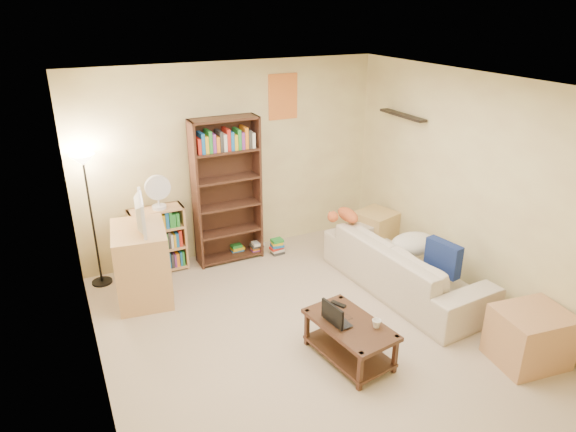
{
  "coord_description": "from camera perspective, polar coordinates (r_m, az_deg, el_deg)",
  "views": [
    {
      "loc": [
        -2.1,
        -3.82,
        3.16
      ],
      "look_at": [
        0.06,
        0.71,
        1.05
      ],
      "focal_mm": 32.0,
      "sensor_mm": 36.0,
      "label": 1
    }
  ],
  "objects": [
    {
      "name": "side_table",
      "position": [
        7.09,
        9.69,
        -1.6
      ],
      "size": [
        0.58,
        0.58,
        0.54
      ],
      "primitive_type": "cube",
      "rotation": [
        0.0,
        0.0,
        0.29
      ],
      "color": "tan",
      "rests_on": "ground"
    },
    {
      "name": "navy_pillow",
      "position": [
        5.81,
        16.85,
        -4.46
      ],
      "size": [
        0.19,
        0.43,
        0.37
      ],
      "primitive_type": "cube",
      "rotation": [
        0.0,
        0.0,
        1.75
      ],
      "color": "navy",
      "rests_on": "sofa"
    },
    {
      "name": "short_bookshelf",
      "position": [
        6.56,
        -14.19,
        -2.63
      ],
      "size": [
        0.66,
        0.28,
        0.85
      ],
      "rotation": [
        0.0,
        0.0,
        0.03
      ],
      "color": "tan",
      "rests_on": "ground"
    },
    {
      "name": "room",
      "position": [
        4.63,
        3.12,
        3.37
      ],
      "size": [
        4.5,
        4.54,
        2.52
      ],
      "color": "tan",
      "rests_on": "ground"
    },
    {
      "name": "laptop_screen",
      "position": [
        4.79,
        4.96,
        -10.8
      ],
      "size": [
        0.06,
        0.3,
        0.2
      ],
      "primitive_type": "cube",
      "rotation": [
        0.0,
        0.0,
        0.15
      ],
      "color": "white",
      "rests_on": "laptop"
    },
    {
      "name": "tall_bookshelf",
      "position": [
        6.48,
        -6.8,
        3.09
      ],
      "size": [
        0.85,
        0.29,
        1.88
      ],
      "rotation": [
        0.0,
        0.0,
        0.01
      ],
      "color": "#44231A",
      "rests_on": "ground"
    },
    {
      "name": "end_cabinet",
      "position": [
        5.41,
        25.27,
        -12.04
      ],
      "size": [
        0.7,
        0.61,
        0.53
      ],
      "primitive_type": "cube",
      "rotation": [
        0.0,
        0.0,
        -0.13
      ],
      "color": "tan",
      "rests_on": "ground"
    },
    {
      "name": "coffee_table",
      "position": [
        4.99,
        6.85,
        -13.06
      ],
      "size": [
        0.62,
        0.95,
        0.4
      ],
      "rotation": [
        0.0,
        0.0,
        0.15
      ],
      "color": "#432419",
      "rests_on": "ground"
    },
    {
      "name": "cream_blanket",
      "position": [
        6.18,
        13.74,
        -3.02
      ],
      "size": [
        0.57,
        0.41,
        0.25
      ],
      "primitive_type": "ellipsoid",
      "color": "beige",
      "rests_on": "sofa"
    },
    {
      "name": "tabby_cat",
      "position": [
        6.39,
        6.37,
        0.08
      ],
      "size": [
        0.49,
        0.2,
        0.17
      ],
      "color": "#C7572A",
      "rests_on": "sofa"
    },
    {
      "name": "tv_remote",
      "position": [
        5.14,
        5.61,
        -9.72
      ],
      "size": [
        0.11,
        0.16,
        0.02
      ],
      "primitive_type": "cube",
      "rotation": [
        0.0,
        0.0,
        0.45
      ],
      "color": "black",
      "rests_on": "coffee_table"
    },
    {
      "name": "tv_stand",
      "position": [
        6.02,
        -15.93,
        -5.11
      ],
      "size": [
        0.67,
        0.87,
        0.86
      ],
      "primitive_type": "cube",
      "rotation": [
        0.0,
        0.0,
        -0.13
      ],
      "color": "tan",
      "rests_on": "ground"
    },
    {
      "name": "book_stacks",
      "position": [
        6.92,
        -3.2,
        -3.55
      ],
      "size": [
        0.67,
        0.35,
        0.21
      ],
      "color": "red",
      "rests_on": "ground"
    },
    {
      "name": "television",
      "position": [
        5.77,
        -16.58,
        0.3
      ],
      "size": [
        0.67,
        0.25,
        0.37
      ],
      "primitive_type": "imported",
      "rotation": [
        0.0,
        0.0,
        1.44
      ],
      "color": "black",
      "rests_on": "tv_stand"
    },
    {
      "name": "laptop",
      "position": [
        4.92,
        6.11,
        -11.36
      ],
      "size": [
        0.33,
        0.24,
        0.02
      ],
      "primitive_type": "imported",
      "rotation": [
        0.0,
        0.0,
        1.67
      ],
      "color": "black",
      "rests_on": "coffee_table"
    },
    {
      "name": "desk_fan",
      "position": [
        6.28,
        -14.26,
        2.71
      ],
      "size": [
        0.3,
        0.17,
        0.43
      ],
      "color": "silver",
      "rests_on": "short_bookshelf"
    },
    {
      "name": "floor_lamp",
      "position": [
        6.17,
        -21.5,
        3.46
      ],
      "size": [
        0.27,
        0.27,
        1.61
      ],
      "color": "black",
      "rests_on": "ground"
    },
    {
      "name": "sofa",
      "position": [
        6.15,
        12.81,
        -5.4
      ],
      "size": [
        2.27,
        1.17,
        0.62
      ],
      "primitive_type": "imported",
      "rotation": [
        0.0,
        0.0,
        1.65
      ],
      "color": "beige",
      "rests_on": "ground"
    },
    {
      "name": "mug",
      "position": [
        4.86,
        9.81,
        -11.7
      ],
      "size": [
        0.14,
        0.14,
        0.08
      ],
      "primitive_type": "imported",
      "rotation": [
        0.0,
        0.0,
        0.32
      ],
      "color": "white",
      "rests_on": "coffee_table"
    }
  ]
}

